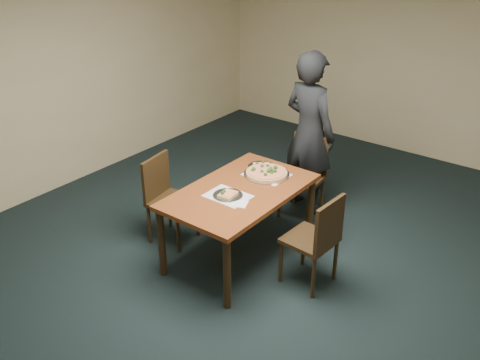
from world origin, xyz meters
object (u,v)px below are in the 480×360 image
Objects in this scene: pizza_pan at (267,173)px; slice_plate_far at (261,166)px; chair_left at (166,194)px; chair_right at (317,237)px; chair_far at (305,171)px; slice_plate_near at (228,195)px; diner at (309,133)px; dining_table at (240,198)px.

pizza_pan is 1.63× the size of slice_plate_far.
chair_left and chair_right have the same top height.
chair_far is at bearing 88.30° from pizza_pan.
diner is at bearing 90.21° from slice_plate_near.
chair_far is 1.35m from slice_plate_near.
chair_far is at bearing 124.02° from diner.
diner reaches higher than slice_plate_near.
pizza_pan is at bearing 87.12° from slice_plate_near.
chair_right is 3.25× the size of slice_plate_near.
chair_left is at bearing -166.92° from dining_table.
chair_right reaches higher than dining_table.
chair_left reaches higher than pizza_pan.
diner is 6.56× the size of slice_plate_far.
chair_right is 0.50× the size of diner.
chair_far is 1.99× the size of pizza_pan.
dining_table is 1.65× the size of chair_far.
diner reaches higher than chair_right.
slice_plate_near is (-0.84, -0.23, 0.25)m from chair_right.
chair_right is 3.25× the size of slice_plate_far.
dining_table is 0.82× the size of diner.
diner is at bearing 92.29° from pizza_pan.
pizza_pan reaches higher than dining_table.
chair_far is 1.34m from chair_right.
slice_plate_near is (-0.03, -0.59, -0.01)m from pizza_pan.
diner is at bearing -141.81° from chair_right.
chair_right is 1.54m from diner.
chair_right is 1.99× the size of pizza_pan.
dining_table is 0.43m from pizza_pan.
chair_left is at bearing 73.11° from diner.
slice_plate_far is at bearing 141.50° from pizza_pan.
diner is 6.56× the size of slice_plate_near.
chair_left is 0.50× the size of diner.
chair_right is 0.90m from slice_plate_near.
chair_far is at bearing -140.50° from chair_right.
slice_plate_near is (-0.05, -1.32, 0.25)m from chair_far.
slice_plate_near is at bearing 101.75° from diner.
chair_right is (0.83, 0.06, -0.14)m from dining_table.
pizza_pan reaches higher than slice_plate_far.
chair_far is 0.69m from slice_plate_far.
slice_plate_near is at bearing -80.61° from slice_plate_far.
chair_far is 3.25× the size of slice_plate_far.
chair_left is at bearing -127.59° from chair_far.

